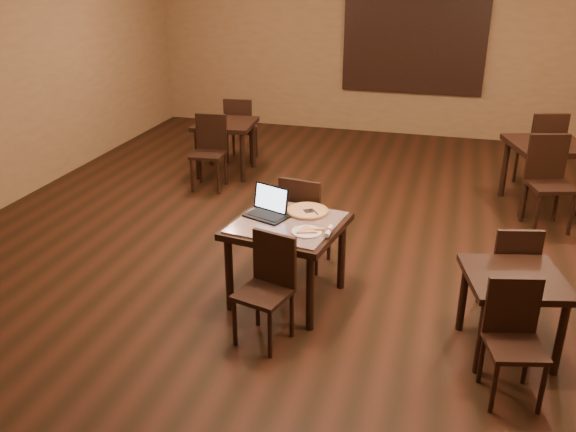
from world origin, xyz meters
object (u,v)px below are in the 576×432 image
(chair_main_far, at_px, (303,217))
(other_table_b_chair_near, at_px, (210,147))
(other_table_a_chair_near, at_px, (548,176))
(other_table_b, at_px, (226,131))
(chair_main_near, at_px, (268,282))
(other_table_c, at_px, (513,289))
(other_table_c_chair_far, at_px, (511,267))
(other_table_b_chair_far, at_px, (240,126))
(laptop, at_px, (269,208))
(pizza_pan, at_px, (307,212))
(other_table_c_chair_near, at_px, (513,333))
(tiled_table, at_px, (287,232))
(other_table_a, at_px, (546,154))
(other_table_a_chair_far, at_px, (543,146))

(chair_main_far, height_order, other_table_b_chair_near, other_table_b_chair_near)
(other_table_a_chair_near, height_order, other_table_b, other_table_a_chair_near)
(chair_main_near, xyz_separation_m, other_table_c, (1.86, 0.32, 0.05))
(other_table_c_chair_far, bearing_deg, other_table_a_chair_near, -116.74)
(chair_main_near, xyz_separation_m, other_table_b_chair_far, (-1.80, 4.30, 0.04))
(laptop, xyz_separation_m, pizza_pan, (0.32, 0.13, -0.06))
(other_table_c_chair_near, bearing_deg, tiled_table, 142.32)
(other_table_a_chair_near, bearing_deg, tiled_table, -152.25)
(chair_main_far, relative_size, other_table_b, 1.11)
(other_table_c_chair_near, bearing_deg, other_table_c_chair_far, 73.95)
(chair_main_far, distance_m, other_table_c_chair_near, 2.36)
(other_table_a, bearing_deg, other_table_c_chair_near, -115.54)
(tiled_table, height_order, other_table_a, other_table_a)
(chair_main_near, bearing_deg, other_table_b_chair_far, 127.46)
(chair_main_near, distance_m, other_table_b, 4.15)
(other_table_b_chair_far, distance_m, other_table_c_chair_far, 5.06)
(pizza_pan, distance_m, other_table_b_chair_near, 3.01)
(laptop, relative_size, pizza_pan, 1.19)
(other_table_b_chair_far, bearing_deg, laptop, 108.31)
(chair_main_near, bearing_deg, other_table_c, 24.49)
(tiled_table, height_order, other_table_a_chair_near, other_table_a_chair_near)
(other_table_a_chair_near, bearing_deg, other_table_c, -118.00)
(other_table_b_chair_near, bearing_deg, other_table_c_chair_far, -37.99)
(laptop, height_order, other_table_a, laptop)
(other_table_b_chair_near, bearing_deg, pizza_pan, -55.88)
(pizza_pan, distance_m, other_table_b_chair_far, 3.93)
(other_table_c, bearing_deg, pizza_pan, 148.72)
(tiled_table, xyz_separation_m, other_table_a, (2.42, 3.00, 0.02))
(chair_main_far, xyz_separation_m, other_table_a_chair_far, (2.46, 3.01, 0.05))
(other_table_b, bearing_deg, other_table_a_chair_near, -15.38)
(other_table_c_chair_near, bearing_deg, pizza_pan, 134.75)
(other_table_b, bearing_deg, chair_main_far, -60.15)
(chair_main_far, xyz_separation_m, other_table_b_chair_far, (-1.76, 3.06, 0.00))
(tiled_table, relative_size, other_table_c_chair_near, 1.21)
(other_table_c, bearing_deg, chair_main_far, 139.97)
(chair_main_near, xyz_separation_m, other_table_c_chair_near, (1.84, -0.19, -0.01))
(tiled_table, distance_m, chair_main_near, 0.64)
(other_table_a_chair_near, bearing_deg, other_table_b_chair_far, 145.55)
(laptop, bearing_deg, chair_main_far, 90.02)
(chair_main_near, height_order, laptop, laptop)
(chair_main_far, distance_m, other_table_c, 2.10)
(other_table_a_chair_far, bearing_deg, other_table_a_chair_near, 70.26)
(chair_main_near, xyz_separation_m, other_table_b, (-1.80, 3.74, 0.12))
(laptop, xyz_separation_m, other_table_c_chair_near, (2.06, -0.92, -0.34))
(other_table_b_chair_near, xyz_separation_m, other_table_c_chair_near, (3.65, -3.37, -0.06))
(other_table_a_chair_far, relative_size, other_table_c_chair_far, 1.21)
(pizza_pan, xyz_separation_m, other_table_c, (1.76, -0.55, -0.21))
(pizza_pan, bearing_deg, other_table_c_chair_near, -31.28)
(laptop, height_order, other_table_a_chair_near, other_table_a_chair_near)
(laptop, relative_size, other_table_b_chair_far, 0.44)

